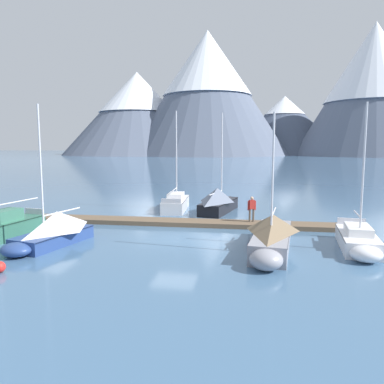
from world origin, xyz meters
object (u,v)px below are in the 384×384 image
(sailboat_mid_dock_starboard, at_px, (219,200))
(mooring_buoy_channel_marker, at_px, (0,267))
(sailboat_far_berth, at_px, (272,234))
(person_on_dock, at_px, (252,207))
(sailboat_outer_slip, at_px, (359,240))
(sailboat_mid_dock_port, at_px, (177,202))
(sailboat_second_berth, at_px, (52,230))

(sailboat_mid_dock_starboard, distance_m, mooring_buoy_channel_marker, 17.93)
(sailboat_far_berth, relative_size, person_on_dock, 4.31)
(person_on_dock, xyz_separation_m, mooring_buoy_channel_marker, (-10.41, -11.11, -1.02))
(sailboat_mid_dock_starboard, relative_size, sailboat_outer_slip, 1.07)
(sailboat_mid_dock_port, relative_size, mooring_buoy_channel_marker, 14.45)
(sailboat_second_berth, relative_size, sailboat_mid_dock_starboard, 0.94)
(sailboat_far_berth, height_order, mooring_buoy_channel_marker, sailboat_far_berth)
(mooring_buoy_channel_marker, bearing_deg, person_on_dock, 46.87)
(sailboat_second_berth, xyz_separation_m, sailboat_outer_slip, (16.10, 1.71, -0.30))
(sailboat_mid_dock_port, bearing_deg, person_on_dock, -42.30)
(person_on_dock, bearing_deg, sailboat_second_berth, -148.09)
(sailboat_mid_dock_port, height_order, sailboat_mid_dock_starboard, sailboat_mid_dock_port)
(sailboat_far_berth, relative_size, mooring_buoy_channel_marker, 12.86)
(sailboat_far_berth, distance_m, sailboat_outer_slip, 4.50)
(sailboat_mid_dock_port, distance_m, sailboat_outer_slip, 15.93)
(sailboat_second_berth, relative_size, sailboat_outer_slip, 1.00)
(sailboat_mid_dock_starboard, xyz_separation_m, sailboat_outer_slip, (8.18, -9.93, -0.42))
(mooring_buoy_channel_marker, bearing_deg, sailboat_far_berth, 25.02)
(sailboat_second_berth, xyz_separation_m, sailboat_mid_dock_port, (4.25, 12.36, -0.23))
(person_on_dock, relative_size, mooring_buoy_channel_marker, 2.98)
(sailboat_mid_dock_starboard, bearing_deg, person_on_dock, -62.14)
(sailboat_far_berth, height_order, sailboat_outer_slip, sailboat_outer_slip)
(sailboat_second_berth, distance_m, sailboat_mid_dock_port, 13.07)
(sailboat_mid_dock_starboard, xyz_separation_m, person_on_dock, (2.67, -5.05, 0.32))
(sailboat_mid_dock_port, height_order, sailboat_far_berth, sailboat_mid_dock_port)
(sailboat_mid_dock_port, relative_size, sailboat_far_berth, 1.12)
(sailboat_mid_dock_starboard, height_order, sailboat_outer_slip, sailboat_mid_dock_starboard)
(sailboat_far_berth, bearing_deg, sailboat_outer_slip, 11.04)
(sailboat_mid_dock_starboard, relative_size, person_on_dock, 4.72)
(sailboat_second_berth, bearing_deg, sailboat_mid_dock_port, 71.04)
(sailboat_mid_dock_port, relative_size, sailboat_mid_dock_starboard, 1.03)
(sailboat_outer_slip, bearing_deg, sailboat_second_berth, -173.93)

